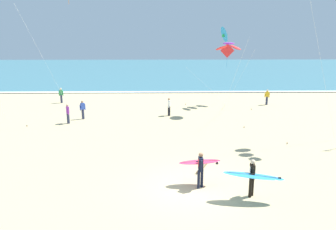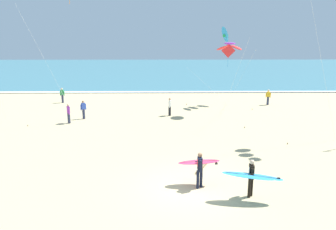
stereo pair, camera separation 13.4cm
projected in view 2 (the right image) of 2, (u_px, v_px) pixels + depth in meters
name	position (u px, v px, depth m)	size (l,w,h in m)	color
ground_plane	(189.00, 187.00, 14.91)	(160.00, 160.00, 0.00)	tan
ocean_water	(169.00, 69.00, 69.36)	(160.00, 60.00, 0.08)	teal
shoreline_foam	(173.00, 92.00, 40.48)	(160.00, 1.00, 0.01)	white
surfer_lead	(252.00, 176.00, 13.62)	(2.59, 1.08, 1.71)	black
surfer_trailing	(199.00, 165.00, 14.80)	(1.95, 0.93, 1.71)	black
kite_delta_cobalt_near	(226.00, 34.00, 27.75)	(1.24, 5.63, 7.68)	#2D99DB
kite_arc_violet_distant	(230.00, 46.00, 31.74)	(3.51, 3.80, 6.25)	red
kite_diamond_scarlet_close	(227.00, 52.00, 32.17)	(4.85, 0.29, 6.16)	red
bystander_purple_top	(69.00, 113.00, 25.83)	(0.31, 0.45, 1.59)	#2D334C
bystander_white_top	(170.00, 107.00, 28.33)	(0.22, 0.50, 1.59)	black
bystander_green_top	(62.00, 95.00, 33.96)	(0.50, 0.23, 1.59)	#2D334C
bystander_yellow_top	(268.00, 97.00, 32.89)	(0.48, 0.26, 1.59)	#2D334C
bystander_blue_top	(83.00, 110.00, 27.23)	(0.43, 0.33, 1.59)	#2D334C
driftwood_log	(202.00, 167.00, 17.01)	(0.15, 0.15, 1.58)	#846B4C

